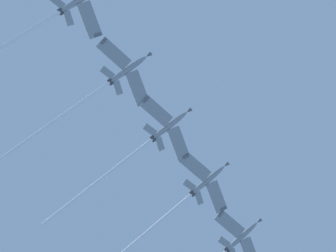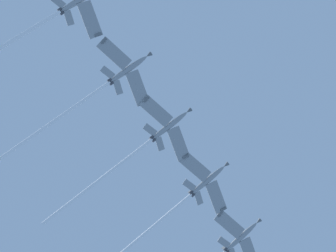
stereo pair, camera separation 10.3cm
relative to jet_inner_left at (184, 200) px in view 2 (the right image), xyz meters
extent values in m
ellipsoid|color=gray|center=(19.75, -4.81, 2.86)|extent=(2.61, 11.70, 5.86)
cone|color=#595E60|center=(20.30, -10.97, 5.43)|extent=(1.37, 2.04, 1.72)
ellipsoid|color=black|center=(19.91, -6.51, 4.22)|extent=(1.25, 3.01, 1.91)
cube|color=gray|center=(14.41, -4.58, 2.46)|extent=(9.42, 4.76, 1.57)
cube|color=#595E60|center=(10.30, -4.62, 2.45)|extent=(0.96, 1.80, 0.80)
cube|color=gray|center=(17.08, -0.41, 0.94)|extent=(3.89, 2.49, 0.84)
cube|color=#595E60|center=(19.32, 0.14, 2.31)|extent=(0.47, 3.29, 3.51)
cylinder|color=#38383D|center=(19.74, 0.53, 0.54)|extent=(0.91, 1.30, 1.12)
cylinder|color=#38383D|center=(18.84, 0.45, 0.54)|extent=(0.91, 1.30, 1.12)
ellipsoid|color=gray|center=(0.64, -7.80, 3.20)|extent=(2.55, 11.72, 5.78)
cone|color=#595E60|center=(1.15, -13.99, 5.72)|extent=(1.36, 2.03, 1.71)
ellipsoid|color=black|center=(0.79, -9.51, 4.54)|extent=(1.24, 3.00, 1.89)
cube|color=gray|center=(5.87, -6.66, 2.80)|extent=(9.62, 6.12, 1.54)
cube|color=#595E60|center=(9.93, -6.00, 2.80)|extent=(1.21, 1.85, 0.79)
cube|color=gray|center=(-4.70, -7.54, 2.80)|extent=(9.43, 4.82, 1.54)
cube|color=#595E60|center=(-8.81, -7.55, 2.80)|extent=(0.97, 1.80, 0.79)
cube|color=gray|center=(2.54, -3.00, 1.31)|extent=(3.99, 2.98, 0.83)
cube|color=gray|center=(-2.01, -3.37, 1.31)|extent=(3.90, 2.51, 0.83)
cube|color=#595E60|center=(0.23, -2.84, 2.68)|extent=(0.45, 3.28, 3.50)
cylinder|color=#38383D|center=(0.65, -2.45, 0.92)|extent=(0.90, 1.29, 1.12)
cylinder|color=#38383D|center=(-0.24, -2.52, 0.92)|extent=(0.90, 1.29, 1.12)
cylinder|color=white|center=(-1.30, 15.79, -6.55)|extent=(3.78, 36.54, 15.50)
ellipsoid|color=gray|center=(-17.88, -9.38, 3.02)|extent=(2.65, 11.67, 5.96)
cone|color=#595E60|center=(-17.31, -15.51, 5.65)|extent=(1.37, 2.04, 1.73)
ellipsoid|color=black|center=(-17.72, -11.07, 4.40)|extent=(1.26, 3.01, 1.93)
cube|color=gray|center=(-12.67, -8.20, 2.61)|extent=(9.61, 6.17, 1.60)
cube|color=#595E60|center=(-8.61, -7.50, 2.61)|extent=(1.22, 1.84, 0.82)
cube|color=gray|center=(-23.22, -9.17, 2.61)|extent=(9.41, 4.72, 1.60)
cube|color=#595E60|center=(-27.33, -9.22, 2.61)|extent=(0.95, 1.79, 0.82)
cube|color=gray|center=(-16.03, -4.59, 1.06)|extent=(3.99, 3.00, 0.85)
cube|color=gray|center=(-20.57, -5.01, 1.06)|extent=(3.89, 2.47, 0.85)
cube|color=#595E60|center=(-18.33, -4.43, 2.42)|extent=(0.48, 3.31, 3.52)
cylinder|color=#38383D|center=(-17.92, -4.06, 0.65)|extent=(0.91, 1.30, 1.13)
cylinder|color=#38383D|center=(-18.81, -4.14, 0.65)|extent=(0.91, 1.30, 1.13)
cylinder|color=white|center=(-19.83, 11.80, -6.16)|extent=(3.74, 31.83, 14.22)
ellipsoid|color=gray|center=(-36.15, -10.54, 3.05)|extent=(2.74, 11.64, 6.05)
cone|color=#595E60|center=(-35.54, -16.64, 5.73)|extent=(1.39, 2.06, 1.74)
ellipsoid|color=black|center=(-35.98, -12.21, 4.44)|extent=(1.29, 3.01, 1.95)
cube|color=gray|center=(-30.94, -9.32, 2.64)|extent=(9.61, 6.22, 1.62)
cube|color=#595E60|center=(-26.89, -8.59, 2.63)|extent=(1.23, 1.83, 0.83)
cube|color=gray|center=(-41.49, -10.37, 2.64)|extent=(9.39, 4.64, 1.62)
cube|color=#595E60|center=(-45.60, -10.46, 2.63)|extent=(0.94, 1.78, 0.83)
cube|color=gray|center=(-34.33, -5.75, 1.05)|extent=(3.99, 3.02, 0.87)
cube|color=gray|center=(-38.87, -6.20, 1.05)|extent=(3.88, 2.44, 0.87)
cube|color=#595E60|center=(-36.64, -5.60, 2.42)|extent=(0.51, 3.32, 3.53)
cylinder|color=#38383D|center=(-36.22, -5.24, 0.64)|extent=(0.92, 1.31, 1.13)
cylinder|color=#38383D|center=(-37.12, -5.33, 0.64)|extent=(0.92, 1.31, 1.13)
cylinder|color=white|center=(-38.74, 15.44, -8.45)|extent=(4.98, 41.51, 18.80)
ellipsoid|color=gray|center=(-56.80, -12.46, 2.70)|extent=(2.85, 11.63, 6.09)
cube|color=gray|center=(-51.60, -11.20, 2.29)|extent=(9.61, 6.28, 1.64)
cube|color=#595E60|center=(-47.56, -10.43, 2.28)|extent=(1.24, 1.83, 0.84)
cube|color=gray|center=(-55.03, -7.67, 0.68)|extent=(3.99, 3.04, 0.87)
cube|color=gray|center=(-59.56, -8.17, 0.68)|extent=(3.87, 2.41, 0.87)
cube|color=#595E60|center=(-57.34, -7.54, 2.04)|extent=(0.54, 3.33, 3.53)
cylinder|color=#38383D|center=(-56.92, -7.18, 0.27)|extent=(0.93, 1.32, 1.14)
cylinder|color=#38383D|center=(-57.82, -7.28, 0.27)|extent=(0.93, 1.32, 1.14)
camera|label=1|loc=(-40.03, -26.94, -114.03)|focal=48.73mm
camera|label=2|loc=(-40.10, -26.86, -114.03)|focal=48.73mm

